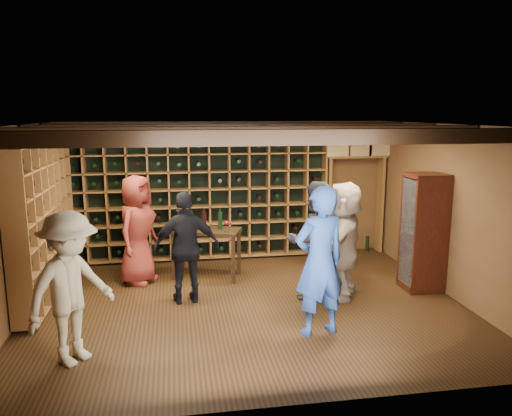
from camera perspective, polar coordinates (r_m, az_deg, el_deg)
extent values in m
plane|color=#341F0E|center=(7.17, -1.03, -10.96)|extent=(6.00, 6.00, 0.00)
plane|color=brown|center=(9.24, -3.29, 2.08)|extent=(6.00, 0.00, 6.00)
plane|color=brown|center=(4.42, 3.64, -7.88)|extent=(6.00, 0.00, 6.00)
plane|color=brown|center=(7.04, -26.03, -1.86)|extent=(0.00, 5.00, 5.00)
plane|color=brown|center=(7.81, 21.29, -0.32)|extent=(0.00, 5.00, 5.00)
plane|color=black|center=(6.65, -1.10, 9.45)|extent=(6.00, 6.00, 0.00)
cube|color=black|center=(5.07, 1.51, 8.06)|extent=(5.90, 0.18, 0.16)
cube|color=black|center=(6.16, -0.43, 8.58)|extent=(5.90, 0.18, 0.16)
cube|color=black|center=(7.25, -1.79, 8.94)|extent=(5.90, 0.18, 0.16)
cube|color=black|center=(8.34, -2.79, 9.20)|extent=(5.90, 0.18, 0.16)
cylinder|color=black|center=(6.59, -11.59, 8.26)|extent=(0.10, 0.10, 0.10)
cylinder|color=black|center=(7.10, 0.86, 8.66)|extent=(0.10, 0.10, 0.10)
cylinder|color=black|center=(6.71, 11.33, 8.31)|extent=(0.10, 0.10, 0.10)
cylinder|color=black|center=(7.82, -3.84, 8.85)|extent=(0.10, 0.10, 0.10)
cube|color=brown|center=(9.05, -6.48, 1.20)|extent=(4.65, 0.30, 2.20)
cube|color=black|center=(9.05, -6.48, 1.20)|extent=(4.56, 0.02, 2.16)
cube|color=brown|center=(7.79, -23.07, -1.22)|extent=(0.30, 2.65, 2.20)
cube|color=black|center=(7.79, -23.07, -1.22)|extent=(0.29, 0.02, 2.16)
cube|color=brown|center=(9.54, 11.34, 5.80)|extent=(1.15, 0.32, 0.04)
cube|color=brown|center=(9.86, 13.97, 0.45)|extent=(0.05, 0.28, 1.85)
cube|color=brown|center=(9.50, 8.19, 0.27)|extent=(0.05, 0.28, 1.85)
cube|color=tan|center=(9.40, 9.07, 6.54)|extent=(0.40, 0.30, 0.20)
cube|color=tan|center=(9.55, 11.65, 6.52)|extent=(0.40, 0.30, 0.20)
cube|color=tan|center=(9.68, 13.60, 6.49)|extent=(0.40, 0.30, 0.20)
cube|color=#3A140B|center=(8.14, 18.27, -8.41)|extent=(0.55, 0.50, 0.10)
cube|color=#3A140B|center=(7.91, 18.64, -2.59)|extent=(0.55, 0.50, 1.70)
cube|color=white|center=(7.79, 16.95, -2.69)|extent=(0.01, 0.46, 1.60)
cube|color=#3A140B|center=(7.91, 18.64, -2.59)|extent=(0.50, 0.44, 0.02)
sphere|color=#59260C|center=(7.88, 18.55, -1.89)|extent=(0.18, 0.18, 0.18)
imported|color=navy|center=(6.05, 7.28, -6.07)|extent=(0.76, 0.59, 1.83)
imported|color=black|center=(7.19, 6.66, -3.75)|extent=(0.93, 0.77, 1.72)
imported|color=maroon|center=(8.02, -13.39, -2.42)|extent=(0.89, 1.00, 1.72)
imported|color=black|center=(7.08, -7.95, -4.53)|extent=(0.97, 0.48, 1.59)
imported|color=gray|center=(5.71, -20.44, -8.61)|extent=(1.17, 1.22, 1.67)
imported|color=tan|center=(7.32, 10.01, -3.63)|extent=(1.22, 1.62, 1.70)
cube|color=black|center=(8.10, -5.70, -2.58)|extent=(1.18, 0.85, 0.04)
cube|color=black|center=(8.14, -9.40, -5.54)|extent=(0.07, 0.07, 0.77)
cube|color=black|center=(7.89, -2.61, -5.94)|extent=(0.07, 0.07, 0.77)
cube|color=black|center=(8.55, -8.44, -4.71)|extent=(0.07, 0.07, 0.77)
cube|color=black|center=(8.31, -1.97, -5.06)|extent=(0.07, 0.07, 0.77)
cylinder|color=black|center=(8.18, -7.45, -1.32)|extent=(0.07, 0.07, 0.28)
cylinder|color=black|center=(8.12, -5.94, -1.38)|extent=(0.07, 0.07, 0.28)
cylinder|color=black|center=(8.06, -4.11, -1.45)|extent=(0.07, 0.07, 0.28)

